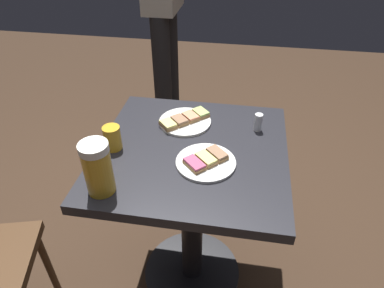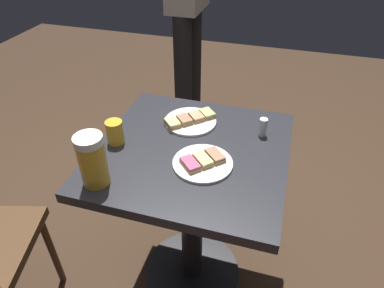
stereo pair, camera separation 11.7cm
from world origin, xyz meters
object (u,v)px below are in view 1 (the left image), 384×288
Objects in this scene: salt_shaker at (258,122)px; beer_glass_small at (112,138)px; plate_near at (206,161)px; beer_mug at (98,167)px; plate_far at (185,121)px.

beer_glass_small is at bearing 111.38° from salt_shaker.
plate_near is 0.28m from salt_shaker.
beer_mug is at bearing 130.63° from salt_shaker.
beer_mug is 1.99× the size of beer_glass_small.
beer_glass_small is at bearing 132.27° from plate_far.
beer_mug reaches higher than plate_near.
beer_glass_small reaches higher than salt_shaker.
plate_near is at bearing -95.69° from beer_glass_small.
beer_glass_small reaches higher than plate_far.
beer_mug is at bearing 155.40° from plate_far.
beer_mug reaches higher than beer_glass_small.
plate_near and plate_far have the same top height.
beer_mug is 2.49× the size of salt_shaker.
salt_shaker reaches higher than plate_far.
plate_near is at bearing -60.27° from beer_mug.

